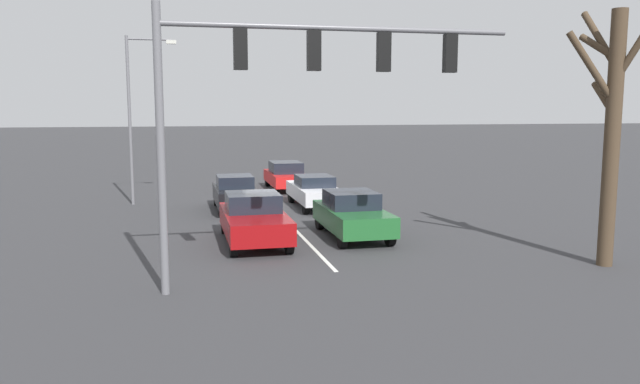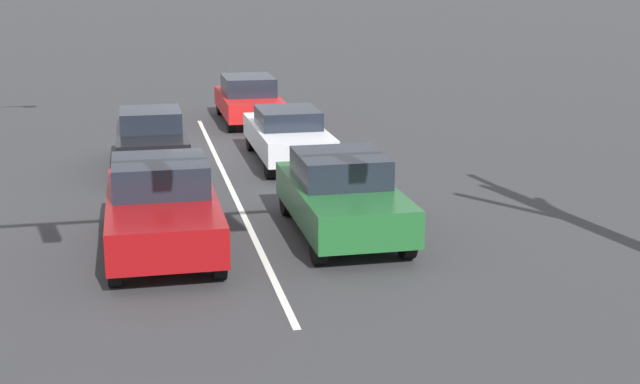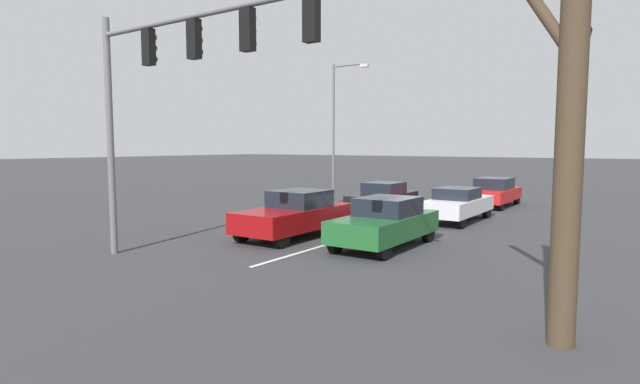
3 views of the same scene
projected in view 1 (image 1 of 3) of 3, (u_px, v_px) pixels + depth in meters
name	position (u px, v px, depth m)	size (l,w,h in m)	color
ground_plane	(272.00, 206.00, 28.02)	(240.00, 240.00, 0.00)	#333335
lane_stripe_left_divider	(282.00, 217.00, 25.33)	(0.12, 17.57, 0.01)	silver
car_maroon_midlane_front	(254.00, 219.00, 20.42)	(1.94, 4.67, 1.61)	maroon
car_darkgreen_leftlane_front	(352.00, 214.00, 21.35)	(1.85, 4.35, 1.56)	#1E5928
car_black_midlane_second	(235.00, 193.00, 26.82)	(1.70, 4.12, 1.50)	black
car_silver_leftlane_second	(314.00, 191.00, 27.61)	(1.72, 4.59, 1.43)	silver
car_red_leftlane_third	(286.00, 175.00, 33.59)	(1.80, 4.47, 1.50)	red
traffic_signal_gantry	(286.00, 80.00, 14.88)	(8.73, 0.37, 6.79)	slate
street_lamp_right_shoulder	(135.00, 107.00, 27.96)	(2.22, 0.24, 7.57)	slate
bare_tree_near	(611.00, 124.00, 17.10)	(1.94, 2.31, 7.16)	#423323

